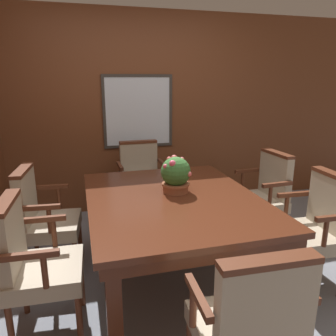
{
  "coord_description": "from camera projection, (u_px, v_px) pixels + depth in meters",
  "views": [
    {
      "loc": [
        -0.72,
        -2.18,
        1.64
      ],
      "look_at": [
        -0.02,
        0.36,
        0.93
      ],
      "focal_mm": 35.0,
      "sensor_mm": 36.0,
      "label": 1
    }
  ],
  "objects": [
    {
      "name": "chair_right_far",
      "position": [
        264.0,
        193.0,
        3.32
      ],
      "size": [
        0.48,
        0.55,
        0.95
      ],
      "rotation": [
        0.0,
        0.0,
        -1.52
      ],
      "color": "#562B19",
      "rests_on": "ground_plane"
    },
    {
      "name": "dining_table",
      "position": [
        173.0,
        207.0,
        2.66
      ],
      "size": [
        1.35,
        1.69,
        0.73
      ],
      "color": "#4C2314",
      "rests_on": "ground_plane"
    },
    {
      "name": "chair_left_near",
      "position": [
        34.0,
        260.0,
        2.08
      ],
      "size": [
        0.48,
        0.55,
        0.95
      ],
      "rotation": [
        0.0,
        0.0,
        1.53
      ],
      "color": "#562B19",
      "rests_on": "ground_plane"
    },
    {
      "name": "ground_plane",
      "position": [
        183.0,
        290.0,
        2.64
      ],
      "size": [
        14.0,
        14.0,
        0.0
      ],
      "primitive_type": "plane",
      "color": "gray"
    },
    {
      "name": "chair_right_near",
      "position": [
        315.0,
        225.0,
        2.59
      ],
      "size": [
        0.48,
        0.55,
        0.95
      ],
      "rotation": [
        0.0,
        0.0,
        -1.62
      ],
      "color": "#562B19",
      "rests_on": "ground_plane"
    },
    {
      "name": "chair_head_near",
      "position": [
        250.0,
        324.0,
        1.54
      ],
      "size": [
        0.55,
        0.48,
        0.95
      ],
      "rotation": [
        0.0,
        0.0,
        3.1
      ],
      "color": "#562B19",
      "rests_on": "ground_plane"
    },
    {
      "name": "chair_left_far",
      "position": [
        42.0,
        216.0,
        2.76
      ],
      "size": [
        0.5,
        0.56,
        0.95
      ],
      "rotation": [
        0.0,
        0.0,
        1.47
      ],
      "color": "#562B19",
      "rests_on": "ground_plane"
    },
    {
      "name": "chair_head_far",
      "position": [
        141.0,
        178.0,
        3.83
      ],
      "size": [
        0.54,
        0.47,
        0.95
      ],
      "rotation": [
        0.0,
        0.0,
        0.03
      ],
      "color": "#562B19",
      "rests_on": "ground_plane"
    },
    {
      "name": "potted_plant",
      "position": [
        176.0,
        175.0,
        2.71
      ],
      "size": [
        0.25,
        0.26,
        0.3
      ],
      "color": "#9E5638",
      "rests_on": "dining_table"
    },
    {
      "name": "wall_back",
      "position": [
        137.0,
        114.0,
        4.1
      ],
      "size": [
        7.2,
        0.08,
        2.45
      ],
      "color": "brown",
      "rests_on": "ground_plane"
    }
  ]
}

